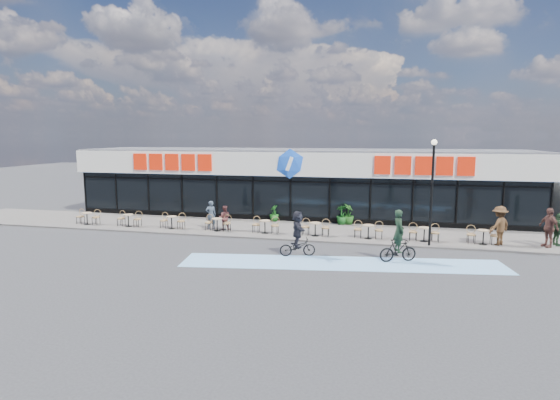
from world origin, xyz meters
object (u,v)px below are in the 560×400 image
bistro_set_0 (88,217)px  potted_plant_left (274,213)px  patron_left (211,215)px  pedestrian_c (499,226)px  cyclist_b (398,242)px  lamp_post (432,183)px  potted_plant_mid (342,215)px  potted_plant_right (348,214)px  pedestrian_a (549,227)px  pedestrian_b (558,230)px  cyclist_a (298,236)px  patron_right (224,218)px

bistro_set_0 → potted_plant_left: bearing=17.5°
patron_left → pedestrian_c: (15.53, -0.48, 0.16)m
pedestrian_c → cyclist_b: 6.32m
lamp_post → bistro_set_0: lamp_post is taller
potted_plant_left → potted_plant_mid: (4.33, -0.05, 0.08)m
potted_plant_mid → potted_plant_right: (0.38, 0.12, 0.03)m
lamp_post → potted_plant_right: 6.69m
potted_plant_mid → potted_plant_right: 0.40m
patron_left → pedestrian_c: size_ratio=0.84×
pedestrian_c → potted_plant_left: bearing=-56.5°
potted_plant_right → pedestrian_a: size_ratio=0.64×
lamp_post → bistro_set_0: bearing=177.4°
bistro_set_0 → potted_plant_mid: potted_plant_mid is taller
lamp_post → pedestrian_c: size_ratio=2.67×
lamp_post → pedestrian_c: bearing=14.4°
pedestrian_b → cyclist_a: bearing=97.6°
pedestrian_c → cyclist_a: 10.30m
pedestrian_a → lamp_post: bearing=-104.2°
cyclist_a → patron_left: bearing=143.8°
cyclist_b → patron_left: bearing=157.7°
potted_plant_right → potted_plant_left: bearing=-179.2°
lamp_post → pedestrian_b: (6.18, 1.32, -2.30)m
cyclist_a → cyclist_b: size_ratio=0.91×
bistro_set_0 → potted_plant_left: size_ratio=1.47×
potted_plant_left → patron_right: bearing=-125.5°
potted_plant_right → patron_right: patron_right is taller
lamp_post → pedestrian_a: 6.11m
lamp_post → cyclist_a: 7.21m
patron_right → pedestrian_c: size_ratio=0.72×
cyclist_a → cyclist_b: 4.50m
potted_plant_mid → cyclist_b: (3.09, -7.30, 0.18)m
potted_plant_right → pedestrian_c: (7.73, -3.58, 0.36)m
lamp_post → patron_right: lamp_post is taller
patron_left → pedestrian_b: bearing=156.0°
patron_left → patron_right: patron_left is taller
lamp_post → patron_left: size_ratio=3.17×
bistro_set_0 → pedestrian_b: (26.27, 0.42, 0.36)m
lamp_post → cyclist_b: size_ratio=2.25×
potted_plant_mid → pedestrian_a: (10.36, -3.38, 0.38)m
potted_plant_left → pedestrian_c: pedestrian_c is taller
potted_plant_right → patron_left: (-7.80, -3.10, 0.20)m
pedestrian_a → cyclist_a: cyclist_a is taller
potted_plant_right → patron_left: patron_left is taller
patron_right → pedestrian_c: bearing=169.0°
patron_left → pedestrian_a: pedestrian_a is taller
pedestrian_a → cyclist_a: size_ratio=0.92×
potted_plant_right → pedestrian_c: pedestrian_c is taller
bistro_set_0 → potted_plant_mid: 15.75m
potted_plant_left → potted_plant_right: size_ratio=0.83×
patron_left → cyclist_a: (6.00, -4.40, 0.03)m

